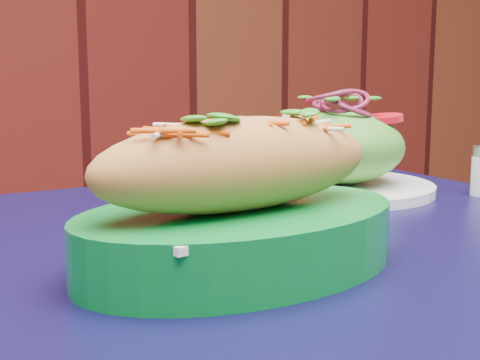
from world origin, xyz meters
TOP-DOWN VIEW (x-y plane):
  - cafe_table at (0.02, 1.29)m, footprint 0.83×0.83m
  - banh_mi_basket at (-0.04, 1.28)m, footprint 0.29×0.20m
  - salad_plate at (0.23, 1.49)m, footprint 0.24×0.24m

SIDE VIEW (x-z plane):
  - cafe_table at x=0.02m, z-range 0.29..1.04m
  - salad_plate at x=0.23m, z-range 0.74..0.86m
  - banh_mi_basket at x=-0.04m, z-range 0.74..0.86m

